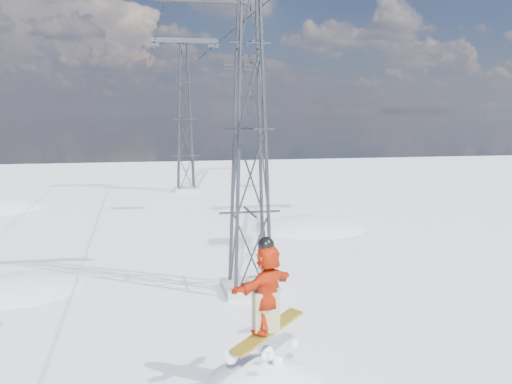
% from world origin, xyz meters
% --- Properties ---
extents(lift_tower_near, '(5.20, 1.80, 11.43)m').
position_xyz_m(lift_tower_near, '(0.80, 8.00, 5.47)').
color(lift_tower_near, '#999999').
rests_on(lift_tower_near, ground).
extents(lift_tower_far, '(5.20, 1.80, 11.43)m').
position_xyz_m(lift_tower_far, '(0.80, 33.00, 5.47)').
color(lift_tower_far, '#999999').
rests_on(lift_tower_far, ground).
extents(haul_cables, '(4.46, 51.00, 0.06)m').
position_xyz_m(haul_cables, '(0.80, 19.50, 10.85)').
color(haul_cables, black).
rests_on(haul_cables, ground).
extents(lift_chair_mid, '(2.00, 0.58, 2.48)m').
position_xyz_m(lift_chair_mid, '(3.00, 21.77, 8.86)').
color(lift_chair_mid, black).
rests_on(lift_chair_mid, ground).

